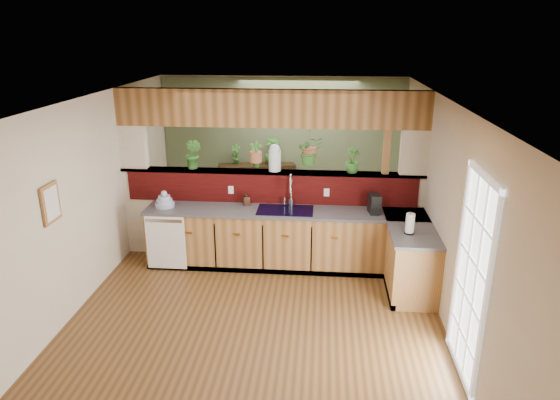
# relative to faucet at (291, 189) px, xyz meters

# --- Properties ---
(ground) EXTENTS (4.60, 7.00, 0.01)m
(ground) POSITION_rel_faucet_xyz_m (-0.32, -1.13, -1.18)
(ground) COLOR brown
(ground) RESTS_ON ground
(ceiling) EXTENTS (4.60, 7.00, 0.01)m
(ceiling) POSITION_rel_faucet_xyz_m (-0.32, -1.13, 1.42)
(ceiling) COLOR brown
(ceiling) RESTS_ON ground
(wall_back) EXTENTS (4.60, 0.02, 2.60)m
(wall_back) POSITION_rel_faucet_xyz_m (-0.32, 2.37, 0.12)
(wall_back) COLOR beige
(wall_back) RESTS_ON ground
(wall_left) EXTENTS (0.02, 7.00, 2.60)m
(wall_left) POSITION_rel_faucet_xyz_m (-2.62, -1.13, 0.12)
(wall_left) COLOR beige
(wall_left) RESTS_ON ground
(wall_right) EXTENTS (0.02, 7.00, 2.60)m
(wall_right) POSITION_rel_faucet_xyz_m (1.98, -1.13, 0.12)
(wall_right) COLOR beige
(wall_right) RESTS_ON ground
(pass_through_partition) EXTENTS (4.60, 0.21, 2.60)m
(pass_through_partition) POSITION_rel_faucet_xyz_m (-0.29, 0.22, 0.01)
(pass_through_partition) COLOR beige
(pass_through_partition) RESTS_ON ground
(pass_through_ledge) EXTENTS (4.60, 0.21, 0.04)m
(pass_through_ledge) POSITION_rel_faucet_xyz_m (-0.32, 0.22, 0.19)
(pass_through_ledge) COLOR brown
(pass_through_ledge) RESTS_ON ground
(header_beam) EXTENTS (4.60, 0.15, 0.55)m
(header_beam) POSITION_rel_faucet_xyz_m (-0.32, 0.22, 1.15)
(header_beam) COLOR brown
(header_beam) RESTS_ON ground
(sage_backwall) EXTENTS (4.55, 0.02, 2.55)m
(sage_backwall) POSITION_rel_faucet_xyz_m (-0.32, 2.35, 0.12)
(sage_backwall) COLOR #556646
(sage_backwall) RESTS_ON ground
(countertop) EXTENTS (4.14, 1.52, 0.90)m
(countertop) POSITION_rel_faucet_xyz_m (0.52, -0.26, -0.73)
(countertop) COLOR brown
(countertop) RESTS_ON ground
(dishwasher) EXTENTS (0.58, 0.03, 0.82)m
(dishwasher) POSITION_rel_faucet_xyz_m (-1.80, -0.46, -0.72)
(dishwasher) COLOR white
(dishwasher) RESTS_ON ground
(navy_sink) EXTENTS (0.82, 0.50, 0.18)m
(navy_sink) POSITION_rel_faucet_xyz_m (-0.07, -0.15, -0.36)
(navy_sink) COLOR black
(navy_sink) RESTS_ON countertop
(french_door) EXTENTS (0.06, 1.02, 2.16)m
(french_door) POSITION_rel_faucet_xyz_m (1.95, -2.43, -0.13)
(french_door) COLOR white
(french_door) RESTS_ON ground
(framed_print) EXTENTS (0.04, 0.35, 0.45)m
(framed_print) POSITION_rel_faucet_xyz_m (-2.59, -1.93, 0.37)
(framed_print) COLOR brown
(framed_print) RESTS_ON wall_left
(faucet) EXTENTS (0.23, 0.23, 0.52)m
(faucet) POSITION_rel_faucet_xyz_m (0.00, 0.00, 0.00)
(faucet) COLOR #B7B7B2
(faucet) RESTS_ON countertop
(dish_stack) EXTENTS (0.29, 0.29, 0.25)m
(dish_stack) POSITION_rel_faucet_xyz_m (-1.87, -0.15, -0.20)
(dish_stack) COLOR #A3B0D3
(dish_stack) RESTS_ON countertop
(soap_dispenser) EXTENTS (0.12, 0.12, 0.21)m
(soap_dispenser) POSITION_rel_faucet_xyz_m (-0.67, 0.02, -0.17)
(soap_dispenser) COLOR #3A2115
(soap_dispenser) RESTS_ON countertop
(coffee_maker) EXTENTS (0.15, 0.25, 0.28)m
(coffee_maker) POSITION_rel_faucet_xyz_m (1.22, -0.15, -0.15)
(coffee_maker) COLOR black
(coffee_maker) RESTS_ON countertop
(paper_towel) EXTENTS (0.14, 0.14, 0.29)m
(paper_towel) POSITION_rel_faucet_xyz_m (1.61, -0.89, -0.15)
(paper_towel) COLOR black
(paper_towel) RESTS_ON countertop
(glass_jar) EXTENTS (0.18, 0.18, 0.41)m
(glass_jar) POSITION_rel_faucet_xyz_m (-0.25, 0.22, 0.42)
(glass_jar) COLOR silver
(glass_jar) RESTS_ON pass_through_ledge
(ledge_plant_left) EXTENTS (0.32, 0.29, 0.47)m
(ledge_plant_left) POSITION_rel_faucet_xyz_m (-1.49, 0.22, 0.45)
(ledge_plant_left) COLOR #2C6322
(ledge_plant_left) RESTS_ON pass_through_ledge
(ledge_plant_right) EXTENTS (0.28, 0.28, 0.38)m
(ledge_plant_right) POSITION_rel_faucet_xyz_m (0.90, 0.22, 0.40)
(ledge_plant_right) COLOR #2C6322
(ledge_plant_right) RESTS_ON pass_through_ledge
(hanging_plant_a) EXTENTS (0.22, 0.18, 0.53)m
(hanging_plant_a) POSITION_rel_faucet_xyz_m (-0.54, 0.22, 0.58)
(hanging_plant_a) COLOR brown
(hanging_plant_a) RESTS_ON header_beam
(hanging_plant_b) EXTENTS (0.47, 0.44, 0.55)m
(hanging_plant_b) POSITION_rel_faucet_xyz_m (0.26, 0.22, 0.72)
(hanging_plant_b) COLOR brown
(hanging_plant_b) RESTS_ON header_beam
(shelving_console) EXTENTS (1.49, 0.74, 0.96)m
(shelving_console) POSITION_rel_faucet_xyz_m (-0.78, 2.12, -0.68)
(shelving_console) COLOR black
(shelving_console) RESTS_ON ground
(shelf_plant_a) EXTENTS (0.21, 0.15, 0.38)m
(shelf_plant_a) POSITION_rel_faucet_xyz_m (-1.19, 2.12, -0.01)
(shelf_plant_a) COLOR #2C6322
(shelf_plant_a) RESTS_ON shelving_console
(shelf_plant_b) EXTENTS (0.34, 0.34, 0.51)m
(shelf_plant_b) POSITION_rel_faucet_xyz_m (-0.49, 2.12, 0.05)
(shelf_plant_b) COLOR #2C6322
(shelf_plant_b) RESTS_ON shelving_console
(floor_plant) EXTENTS (0.72, 0.65, 0.73)m
(floor_plant) POSITION_rel_faucet_xyz_m (0.13, 1.17, -0.81)
(floor_plant) COLOR #2C6322
(floor_plant) RESTS_ON ground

